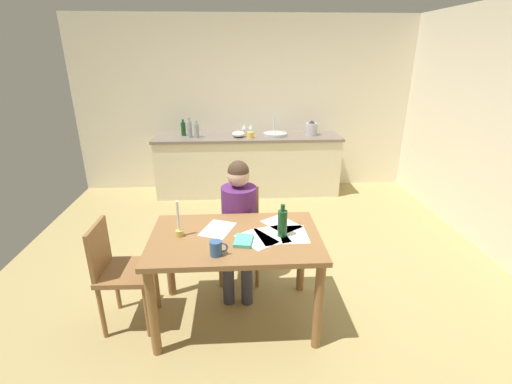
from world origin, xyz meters
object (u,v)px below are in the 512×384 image
wine_bottle_on_table (282,223)px  person_seated (239,218)px  bottle_wine_red (197,130)px  sink_unit (275,134)px  wine_glass_by_kettle (244,127)px  chair_side_empty (119,269)px  book_magazine (243,241)px  mixing_bowl (239,134)px  coffee_mug (216,248)px  teacup_on_counter (250,135)px  bottle_oil (183,129)px  dining_table (236,249)px  stovetop_kettle (311,129)px  bottle_vinegar (190,129)px  candlestick (179,226)px  chair_at_table (240,228)px  wine_glass_near_sink (251,127)px

wine_bottle_on_table → person_seated: bearing=122.1°
wine_bottle_on_table → bottle_wine_red: size_ratio=1.06×
sink_unit → wine_glass_by_kettle: sink_unit is taller
chair_side_empty → book_magazine: size_ratio=4.87×
wine_glass_by_kettle → person_seated: bearing=-92.8°
chair_side_empty → mixing_bowl: 3.02m
coffee_mug → wine_glass_by_kettle: (0.29, 3.31, 0.19)m
book_magazine → teacup_on_counter: size_ratio=1.50×
wine_bottle_on_table → bottle_oil: 3.20m
dining_table → teacup_on_counter: (0.24, 2.74, 0.30)m
stovetop_kettle → sink_unit: bearing=179.6°
sink_unit → bottle_vinegar: 1.27m
dining_table → book_magazine: bearing=-58.1°
bottle_oil → candlestick: bearing=-83.5°
chair_at_table → wine_glass_near_sink: 2.46m
wine_glass_by_kettle → sink_unit: bearing=-17.7°
candlestick → wine_glass_near_sink: bearing=77.3°
candlestick → wine_bottle_on_table: size_ratio=1.11×
person_seated → candlestick: bearing=-133.6°
person_seated → mixing_bowl: 2.34m
chair_at_table → person_seated: 0.23m
dining_table → person_seated: size_ratio=1.09×
book_magazine → sink_unit: (0.56, 3.00, 0.14)m
chair_side_empty → bottle_oil: bearing=87.1°
stovetop_kettle → chair_at_table: bearing=-116.6°
candlestick → teacup_on_counter: 2.80m
person_seated → bottle_vinegar: size_ratio=4.16×
wine_glass_near_sink → chair_side_empty: bearing=-111.0°
dining_table → mixing_bowl: bearing=88.7°
bottle_vinegar → wine_glass_by_kettle: bottle_vinegar is taller
person_seated → chair_side_empty: person_seated is taller
chair_at_table → book_magazine: size_ratio=4.86×
dining_table → chair_side_empty: bearing=179.8°
chair_at_table → coffee_mug: chair_at_table is taller
book_magazine → bottle_oil: bearing=115.0°
bottle_oil → sink_unit: bearing=-3.5°
person_seated → book_magazine: (0.03, -0.60, 0.10)m
bottle_vinegar → coffee_mug: bearing=-80.5°
dining_table → sink_unit: (0.62, 2.90, 0.27)m
bottle_wine_red → candlestick: bearing=-87.5°
chair_at_table → chair_side_empty: size_ratio=1.00×
sink_unit → stovetop_kettle: size_ratio=1.64×
bottle_oil → bottle_wine_red: 0.26m
book_magazine → mixing_bowl: mixing_bowl is taller
chair_at_table → bottle_wine_red: (-0.59, 2.19, 0.50)m
bottle_vinegar → stovetop_kettle: bearing=1.6°
wine_bottle_on_table → bottle_vinegar: (-1.01, 2.86, 0.15)m
candlestick → bottle_vinegar: size_ratio=1.00×
chair_side_empty → teacup_on_counter: 3.01m
chair_at_table → bottle_oil: bearing=108.9°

